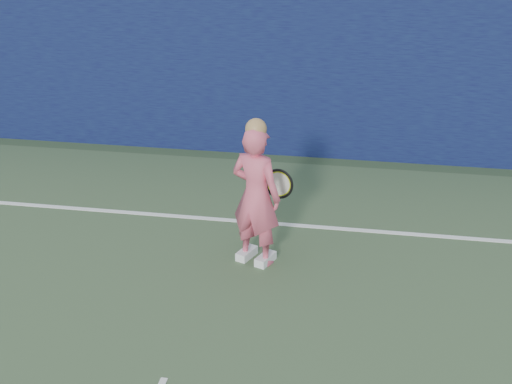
# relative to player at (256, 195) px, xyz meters

# --- Properties ---
(backstop_wall) EXTENTS (24.00, 0.40, 2.50)m
(backstop_wall) POSITION_rel_player_xyz_m (-0.42, 3.40, 0.47)
(backstop_wall) COLOR #0D0E3B
(backstop_wall) RESTS_ON ground
(player) EXTENTS (0.66, 0.55, 1.63)m
(player) POSITION_rel_player_xyz_m (0.00, 0.00, 0.00)
(player) COLOR #E45873
(player) RESTS_ON ground
(racket) EXTENTS (0.57, 0.35, 0.34)m
(racket) POSITION_rel_player_xyz_m (0.16, 0.38, -0.02)
(racket) COLOR black
(racket) RESTS_ON ground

